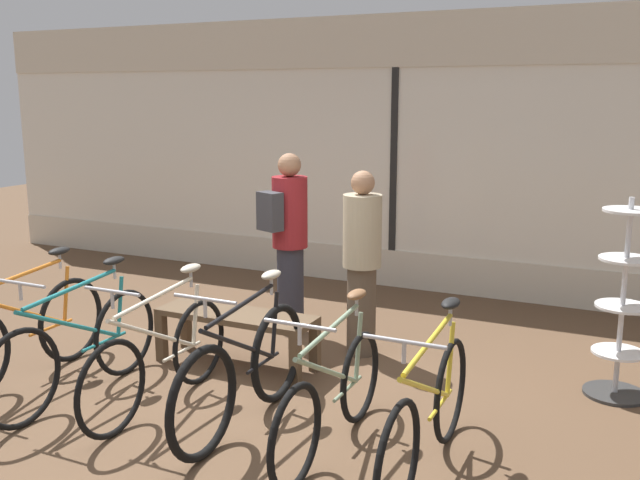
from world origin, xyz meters
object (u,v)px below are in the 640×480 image
(accessory_rack, at_px, (621,316))
(customer_near_rack, at_px, (289,238))
(bicycle_left, at_px, (79,348))
(bicycle_center_right, at_px, (244,371))
(bicycle_far_left, at_px, (26,333))
(bicycle_center_left, at_px, (160,357))
(customer_by_window, at_px, (362,260))
(bicycle_far_right, at_px, (428,415))
(bicycle_right, at_px, (332,396))
(display_bench, at_px, (236,322))

(accessory_rack, height_order, customer_near_rack, customer_near_rack)
(accessory_rack, bearing_deg, bicycle_left, -154.08)
(bicycle_center_right, height_order, customer_near_rack, customer_near_rack)
(bicycle_far_left, height_order, bicycle_center_left, bicycle_far_left)
(bicycle_left, bearing_deg, customer_by_window, 48.53)
(bicycle_center_left, height_order, accessory_rack, accessory_rack)
(bicycle_center_right, xyz_separation_m, bicycle_far_right, (1.36, -0.10, -0.01))
(bicycle_center_left, bearing_deg, accessory_rack, 28.69)
(bicycle_center_left, xyz_separation_m, bicycle_center_right, (0.73, -0.01, 0.02))
(bicycle_far_left, xyz_separation_m, bicycle_right, (2.72, 0.01, -0.03))
(accessory_rack, relative_size, customer_by_window, 0.94)
(bicycle_far_left, distance_m, display_bench, 1.70)
(bicycle_right, height_order, customer_by_window, customer_by_window)
(bicycle_far_right, bearing_deg, bicycle_center_right, 175.78)
(bicycle_far_right, bearing_deg, accessory_rack, 61.35)
(display_bench, bearing_deg, customer_near_rack, 89.94)
(bicycle_far_right, bearing_deg, customer_by_window, 123.09)
(bicycle_center_right, xyz_separation_m, customer_by_window, (0.20, 1.68, 0.46))
(accessory_rack, height_order, customer_by_window, customer_by_window)
(bicycle_center_left, relative_size, accessory_rack, 1.10)
(display_bench, bearing_deg, bicycle_center_right, -55.27)
(accessory_rack, bearing_deg, bicycle_right, -133.25)
(bicycle_left, distance_m, customer_by_window, 2.45)
(bicycle_left, bearing_deg, accessory_rack, 25.92)
(bicycle_center_right, xyz_separation_m, display_bench, (-0.66, 0.95, -0.02))
(bicycle_right, xyz_separation_m, display_bench, (-1.36, 1.00, 0.01))
(display_bench, bearing_deg, bicycle_left, -124.33)
(bicycle_left, relative_size, customer_by_window, 1.08)
(bicycle_right, bearing_deg, bicycle_far_left, -179.89)
(bicycle_center_left, height_order, bicycle_center_right, bicycle_center_right)
(display_bench, height_order, customer_near_rack, customer_near_rack)
(bicycle_far_right, xyz_separation_m, accessory_rack, (0.97, 1.78, 0.25))
(bicycle_far_right, bearing_deg, customer_near_rack, 134.98)
(bicycle_far_left, height_order, customer_by_window, customer_by_window)
(bicycle_right, bearing_deg, accessory_rack, 46.75)
(bicycle_left, distance_m, accessory_rack, 4.15)
(customer_by_window, bearing_deg, display_bench, -139.76)
(accessory_rack, relative_size, display_bench, 1.11)
(bicycle_center_left, bearing_deg, display_bench, 85.71)
(bicycle_center_left, distance_m, accessory_rack, 3.50)
(accessory_rack, height_order, display_bench, accessory_rack)
(bicycle_center_right, distance_m, accessory_rack, 2.88)
(bicycle_center_left, distance_m, customer_by_window, 1.97)
(bicycle_left, xyz_separation_m, accessory_rack, (3.72, 1.81, 0.24))
(bicycle_center_left, relative_size, display_bench, 1.22)
(bicycle_far_left, relative_size, bicycle_center_left, 1.03)
(bicycle_right, relative_size, bicycle_far_right, 0.93)
(bicycle_left, bearing_deg, bicycle_center_right, 5.21)
(bicycle_far_right, height_order, customer_by_window, customer_by_window)
(bicycle_left, relative_size, bicycle_right, 1.09)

